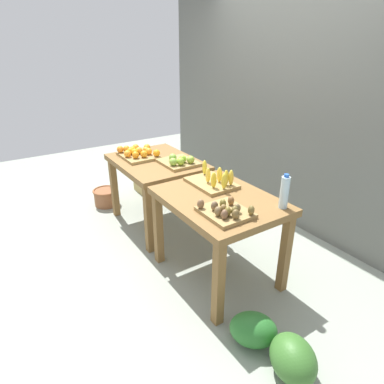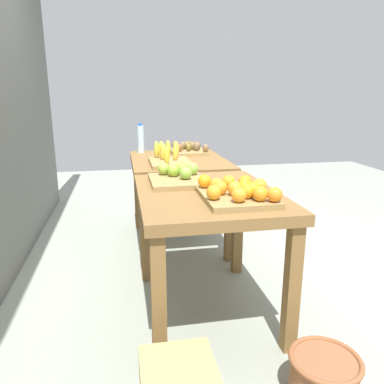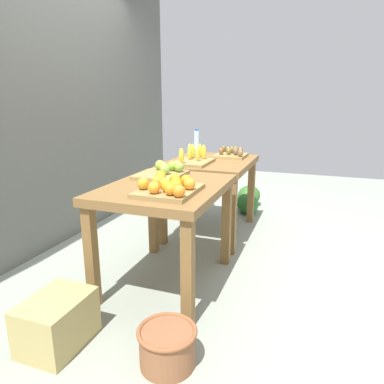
% 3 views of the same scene
% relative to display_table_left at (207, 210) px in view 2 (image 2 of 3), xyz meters
% --- Properties ---
extents(ground_plane, '(8.00, 8.00, 0.00)m').
position_rel_display_table_left_xyz_m(ground_plane, '(0.56, 0.00, -0.66)').
color(ground_plane, gray).
extents(display_table_left, '(1.04, 0.80, 0.77)m').
position_rel_display_table_left_xyz_m(display_table_left, '(0.00, 0.00, 0.00)').
color(display_table_left, brown).
rests_on(display_table_left, ground_plane).
extents(display_table_right, '(1.04, 0.80, 0.77)m').
position_rel_display_table_left_xyz_m(display_table_right, '(1.12, 0.00, 0.00)').
color(display_table_right, brown).
rests_on(display_table_right, ground_plane).
extents(orange_bin, '(0.44, 0.37, 0.11)m').
position_rel_display_table_left_xyz_m(orange_bin, '(-0.21, -0.11, 0.16)').
color(orange_bin, olive).
rests_on(orange_bin, display_table_left).
extents(apple_bin, '(0.40, 0.34, 0.11)m').
position_rel_display_table_left_xyz_m(apple_bin, '(0.26, 0.13, 0.15)').
color(apple_bin, olive).
rests_on(apple_bin, display_table_left).
extents(banana_crate, '(0.44, 0.32, 0.17)m').
position_rel_display_table_left_xyz_m(banana_crate, '(0.89, 0.11, 0.16)').
color(banana_crate, olive).
rests_on(banana_crate, display_table_right).
extents(kiwi_bin, '(0.37, 0.33, 0.10)m').
position_rel_display_table_left_xyz_m(kiwi_bin, '(1.39, -0.15, 0.15)').
color(kiwi_bin, olive).
rests_on(kiwi_bin, display_table_right).
extents(water_bottle, '(0.07, 0.07, 0.27)m').
position_rel_display_table_left_xyz_m(water_bottle, '(1.53, 0.30, 0.24)').
color(water_bottle, silver).
rests_on(water_bottle, display_table_right).
extents(watermelon_pile, '(0.73, 0.43, 0.27)m').
position_rel_display_table_left_xyz_m(watermelon_pile, '(2.05, -0.23, -0.53)').
color(watermelon_pile, '#376A28').
rests_on(watermelon_pile, ground_plane).
extents(wicker_basket, '(0.32, 0.32, 0.21)m').
position_rel_display_table_left_xyz_m(wicker_basket, '(-0.80, -0.35, -0.54)').
color(wicker_basket, brown).
rests_on(wicker_basket, ground_plane).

